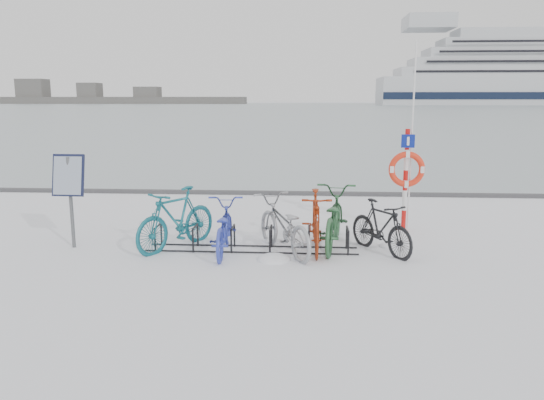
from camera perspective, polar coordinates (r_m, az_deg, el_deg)
ground at (r=10.11m, az=-2.19°, el=-5.40°), size 900.00×900.00×0.00m
ice_sheet at (r=164.68m, az=3.44°, el=9.90°), size 400.00×298.00×0.02m
quay_edge at (r=15.83m, az=0.01°, el=0.76°), size 400.00×0.25×0.10m
bike_rack at (r=10.06m, az=-2.19°, el=-4.41°), size 4.00×0.48×0.46m
info_board at (r=10.71m, az=-21.02°, el=1.93°), size 0.61×0.25×1.81m
lifebuoy_station at (r=11.68m, az=14.29°, el=3.20°), size 0.77×0.22×3.99m
cruise_ferry at (r=249.15m, az=26.90°, el=11.82°), size 132.29×24.96×43.47m
shoreline at (r=296.40m, az=-21.13°, el=10.17°), size 180.00×12.00×9.50m
bike_0 at (r=10.29m, az=-10.26°, el=-1.83°), size 1.55×1.99×1.20m
bike_1 at (r=9.92m, az=-5.29°, el=-2.76°), size 0.75×1.94×1.00m
bike_2 at (r=9.84m, az=1.23°, el=-2.58°), size 1.61×2.17×1.09m
bike_3 at (r=10.05m, az=4.72°, el=-2.12°), size 0.58×1.93×1.16m
bike_4 at (r=10.33m, az=6.57°, el=-1.76°), size 1.10×2.32×1.17m
bike_5 at (r=10.06m, az=11.66°, el=-2.72°), size 1.32×1.68×1.02m
snow_drifts at (r=10.22m, az=1.46°, el=-5.22°), size 3.59×1.83×0.21m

